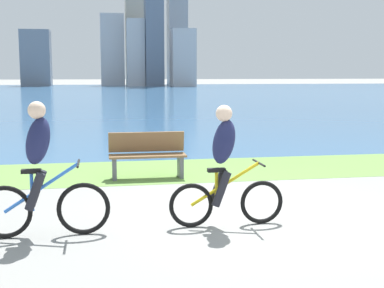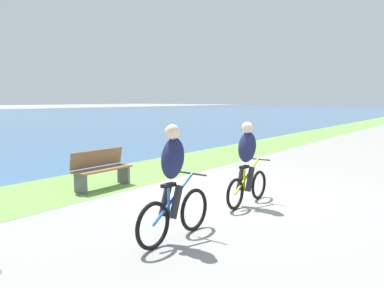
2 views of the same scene
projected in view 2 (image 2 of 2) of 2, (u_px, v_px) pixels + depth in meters
The scene contains 5 objects.
ground_plane at pixel (230, 195), 8.38m from camera, with size 300.00×300.00×0.00m, color gray.
grass_strip_bayside at pixel (119, 176), 10.44m from camera, with size 120.00×2.69×0.01m, color #6B9947.
cyclist_lead at pixel (247, 163), 7.57m from camera, with size 1.58×0.52×1.64m.
cyclist_trailing at pixel (173, 184), 5.62m from camera, with size 1.64×0.52×1.72m.
bench_near_path at pixel (101, 169), 9.07m from camera, with size 1.50×0.47×0.90m.
Camera 2 is at (-7.10, -4.18, 2.06)m, focal length 36.11 mm.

